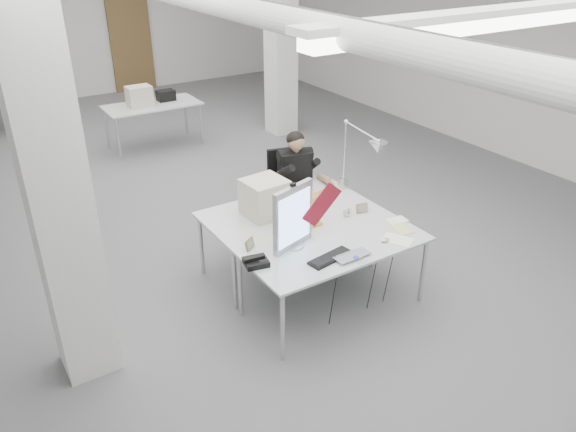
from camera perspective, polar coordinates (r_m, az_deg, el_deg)
name	(u,v)px	position (r m, az deg, el deg)	size (l,w,h in m)	color
room_shell	(213,87)	(7.19, -7.64, 12.85)	(10.04, 14.04, 3.24)	#5A5A5D
desk_main	(335,244)	(5.43, 4.79, -2.90)	(1.80, 0.90, 0.03)	silver
desk_second	(285,209)	(6.07, -0.30, 0.70)	(1.80, 0.90, 0.03)	silver
bg_desk_a	(152,105)	(10.08, -13.66, 10.89)	(1.60, 0.80, 0.03)	silver
bg_desk_b	(5,93)	(11.77, -26.79, 11.08)	(1.60, 0.80, 0.03)	silver
office_chair	(293,195)	(6.94, 0.56, 2.19)	(0.51, 0.51, 1.03)	black
seated_person	(296,167)	(6.75, 0.80, 4.98)	(0.47, 0.59, 0.88)	black
monitor	(293,217)	(5.20, 0.50, -0.11)	(0.51, 0.05, 0.63)	#A6A6AA
pennant	(322,205)	(5.30, 3.46, 1.16)	(0.43, 0.01, 0.18)	maroon
keyboard	(331,258)	(5.17, 4.35, -4.25)	(0.46, 0.15, 0.02)	black
laptop	(356,259)	(5.17, 6.92, -4.33)	(0.36, 0.23, 0.03)	#B2B2B7
mouse	(385,240)	(5.50, 9.85, -2.42)	(0.09, 0.06, 0.04)	#BABABF
bankers_lamp	(314,209)	(5.65, 2.66, 0.76)	(0.33, 0.13, 0.37)	gold
desk_phone	(256,262)	(5.07, -3.27, -4.69)	(0.21, 0.19, 0.05)	black
picture_frame_left	(250,244)	(5.29, -3.91, -2.87)	(0.14, 0.01, 0.11)	olive
picture_frame_right	(362,208)	(6.01, 7.51, 0.81)	(0.13, 0.01, 0.10)	tan
desk_clock	(347,212)	(5.91, 6.04, 0.41)	(0.10, 0.10, 0.03)	silver
paper_stack_a	(397,240)	(5.56, 11.06, -2.38)	(0.20, 0.28, 0.01)	white
paper_stack_b	(402,229)	(5.76, 11.49, -1.32)	(0.16, 0.23, 0.01)	#DED784
paper_stack_c	(397,220)	(5.92, 11.04, -0.42)	(0.20, 0.14, 0.01)	white
beige_monitor	(265,198)	(5.86, -2.38, 1.89)	(0.42, 0.39, 0.39)	beige
architect_lamp	(359,155)	(6.21, 7.22, 6.15)	(0.26, 0.76, 0.98)	silver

